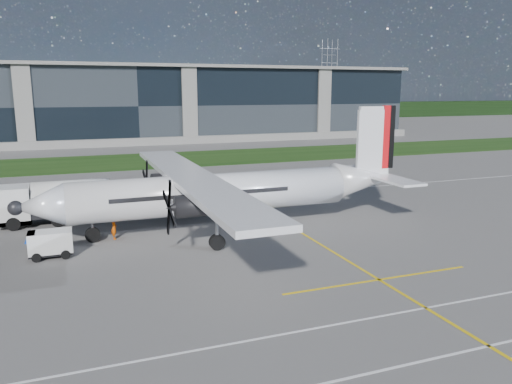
# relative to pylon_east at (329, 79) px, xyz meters

# --- Properties ---
(ground) EXTENTS (400.00, 400.00, 0.00)m
(ground) POSITION_rel_pylon_east_xyz_m (-85.00, -110.00, -15.00)
(ground) COLOR #5E5B59
(ground) RESTS_ON ground
(grass_strip) EXTENTS (400.00, 18.00, 0.04)m
(grass_strip) POSITION_rel_pylon_east_xyz_m (-85.00, -102.00, -14.98)
(grass_strip) COLOR #183A0F
(grass_strip) RESTS_ON ground
(terminal_building) EXTENTS (120.00, 20.00, 15.00)m
(terminal_building) POSITION_rel_pylon_east_xyz_m (-85.00, -70.00, -7.50)
(terminal_building) COLOR black
(terminal_building) RESTS_ON ground
(tree_line) EXTENTS (400.00, 6.00, 6.00)m
(tree_line) POSITION_rel_pylon_east_xyz_m (-85.00, -10.00, -12.00)
(tree_line) COLOR black
(tree_line) RESTS_ON ground
(pylon_east) EXTENTS (9.00, 4.60, 30.00)m
(pylon_east) POSITION_rel_pylon_east_xyz_m (0.00, 0.00, 0.00)
(pylon_east) COLOR gray
(pylon_east) RESTS_ON ground
(yellow_taxiway_centerline) EXTENTS (0.20, 70.00, 0.01)m
(yellow_taxiway_centerline) POSITION_rel_pylon_east_xyz_m (-82.00, -140.00, -14.99)
(yellow_taxiway_centerline) COLOR yellow
(yellow_taxiway_centerline) RESTS_ON ground
(white_lane_line) EXTENTS (90.00, 0.15, 0.01)m
(white_lane_line) POSITION_rel_pylon_east_xyz_m (-85.00, -164.00, -14.99)
(white_lane_line) COLOR white
(white_lane_line) RESTS_ON ground
(turboprop_aircraft) EXTENTS (29.93, 31.04, 9.31)m
(turboprop_aircraft) POSITION_rel_pylon_east_xyz_m (-86.88, -142.74, -10.34)
(turboprop_aircraft) COLOR white
(turboprop_aircraft) RESTS_ON ground
(fuel_tanker_truck) EXTENTS (9.14, 2.97, 3.43)m
(fuel_tanker_truck) POSITION_rel_pylon_east_xyz_m (-100.01, -136.19, -13.29)
(fuel_tanker_truck) COLOR silver
(fuel_tanker_truck) RESTS_ON ground
(baggage_tug) EXTENTS (2.86, 1.71, 1.71)m
(baggage_tug) POSITION_rel_pylon_east_xyz_m (-99.53, -145.14, -14.14)
(baggage_tug) COLOR white
(baggage_tug) RESTS_ON ground
(ground_crew_person) EXTENTS (0.59, 0.81, 1.95)m
(ground_crew_person) POSITION_rel_pylon_east_xyz_m (-95.37, -142.52, -14.03)
(ground_crew_person) COLOR #F25907
(ground_crew_person) RESTS_ON ground
(safety_cone_nose_port) EXTENTS (0.36, 0.36, 0.50)m
(safety_cone_nose_port) POSITION_rel_pylon_east_xyz_m (-100.66, -144.97, -14.75)
(safety_cone_nose_port) COLOR #0B3FBE
(safety_cone_nose_port) RESTS_ON ground
(safety_cone_stbdwing) EXTENTS (0.36, 0.36, 0.50)m
(safety_cone_stbdwing) POSITION_rel_pylon_east_xyz_m (-89.31, -126.55, -14.75)
(safety_cone_stbdwing) COLOR #0B3FBE
(safety_cone_stbdwing) RESTS_ON ground
(safety_cone_nose_stbd) EXTENTS (0.36, 0.36, 0.50)m
(safety_cone_nose_stbd) POSITION_rel_pylon_east_xyz_m (-101.22, -141.38, -14.75)
(safety_cone_nose_stbd) COLOR #0B3FBE
(safety_cone_nose_stbd) RESTS_ON ground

